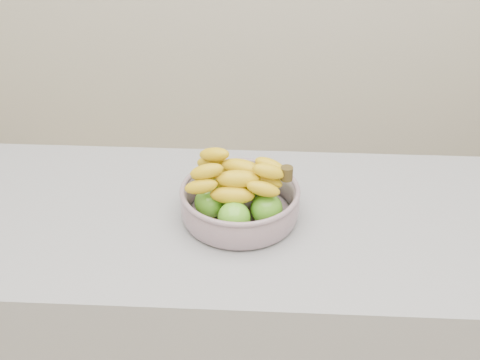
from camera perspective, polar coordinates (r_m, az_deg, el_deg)
The scene contains 2 objects.
counter at distance 1.82m, azimuth 2.22°, elevation -14.80°, with size 2.00×0.60×0.90m, color #95969D.
fruit_bowl at distance 1.49m, azimuth -0.02°, elevation -1.65°, with size 0.27×0.27×0.14m.
Camera 1 is at (-0.00, -0.89, 1.79)m, focal length 50.00 mm.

